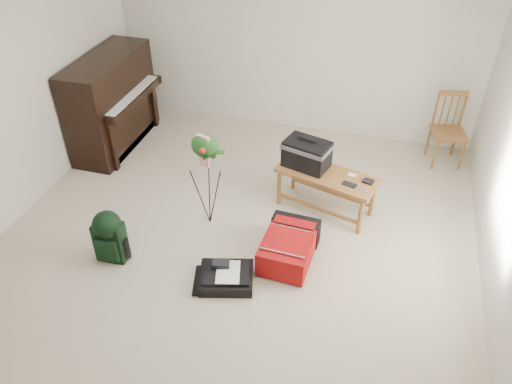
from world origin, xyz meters
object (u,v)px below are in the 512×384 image
(black_duffel, at_px, (226,276))
(red_suitcase, at_px, (290,243))
(green_backpack, at_px, (109,234))
(bench, at_px, (311,163))
(flower_stand, at_px, (207,181))
(piano, at_px, (113,104))
(dining_chair, at_px, (449,131))

(black_duffel, bearing_deg, red_suitcase, 31.82)
(green_backpack, bearing_deg, black_duffel, -3.06)
(black_duffel, relative_size, green_backpack, 1.02)
(bench, bearing_deg, flower_stand, -133.81)
(piano, xyz_separation_m, black_duffel, (2.28, -2.07, -0.52))
(piano, height_order, flower_stand, piano)
(green_backpack, xyz_separation_m, flower_stand, (0.76, 0.81, 0.24))
(bench, height_order, green_backpack, bench)
(flower_stand, bearing_deg, red_suitcase, 1.28)
(bench, distance_m, flower_stand, 1.17)
(bench, height_order, flower_stand, flower_stand)
(dining_chair, relative_size, black_duffel, 1.54)
(red_suitcase, height_order, black_duffel, red_suitcase)
(green_backpack, bearing_deg, dining_chair, 37.94)
(dining_chair, height_order, black_duffel, dining_chair)
(green_backpack, bearing_deg, red_suitcase, 14.24)
(flower_stand, bearing_deg, piano, 162.21)
(piano, distance_m, green_backpack, 2.33)
(red_suitcase, distance_m, black_duffel, 0.75)
(piano, xyz_separation_m, dining_chair, (4.33, 0.78, -0.15))
(dining_chair, relative_size, green_backpack, 1.58)
(bench, bearing_deg, black_duffel, -95.08)
(dining_chair, bearing_deg, black_duffel, -139.82)
(black_duffel, bearing_deg, bench, 54.23)
(piano, height_order, green_backpack, piano)
(flower_stand, bearing_deg, black_duffel, -43.02)
(piano, height_order, dining_chair, piano)
(red_suitcase, bearing_deg, dining_chair, 58.96)
(red_suitcase, xyz_separation_m, black_duffel, (-0.51, -0.54, -0.09))
(bench, relative_size, red_suitcase, 1.60)
(piano, distance_m, bench, 2.89)
(piano, height_order, red_suitcase, piano)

